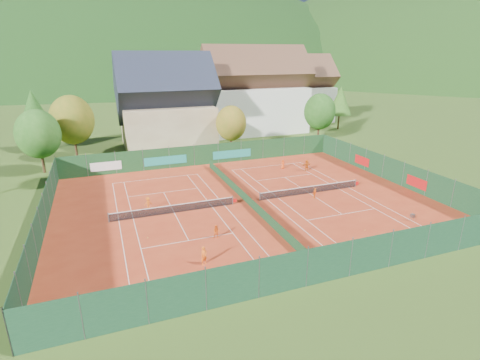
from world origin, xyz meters
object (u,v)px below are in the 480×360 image
at_px(player_right_far_a, 283,164).
at_px(player_right_far_b, 307,165).
at_px(ball_hopper, 412,216).
at_px(player_left_near, 204,256).
at_px(player_left_far, 148,203).
at_px(hotel_block_b, 296,93).
at_px(chalet, 167,108).
at_px(hotel_block_a, 254,96).
at_px(player_right_near, 315,193).
at_px(player_left_mid, 216,232).

relative_size(player_right_far_a, player_right_far_b, 0.85).
distance_m(ball_hopper, player_right_far_b, 18.18).
bearing_deg(player_left_near, player_left_far, 77.50).
relative_size(player_left_near, player_right_far_b, 0.99).
bearing_deg(hotel_block_b, chalet, -157.01).
distance_m(hotel_block_a, ball_hopper, 46.69).
xyz_separation_m(ball_hopper, player_left_far, (-23.84, 12.12, 0.11)).
xyz_separation_m(hotel_block_a, player_right_near, (-8.26, -37.46, -6.79)).
distance_m(ball_hopper, player_left_near, 21.27).
bearing_deg(player_right_far_b, player_left_near, 42.40).
bearing_deg(player_left_far, player_right_near, 157.40).
bearing_deg(player_right_far_a, player_left_far, 10.54).
bearing_deg(hotel_block_a, player_left_far, -127.78).
xyz_separation_m(hotel_block_a, player_left_near, (-23.76, -46.62, -6.62)).
xyz_separation_m(ball_hopper, player_right_far_a, (-3.94, 20.17, 0.10)).
xyz_separation_m(player_left_mid, player_right_far_b, (17.80, 14.87, 0.13)).
xyz_separation_m(chalet, player_left_far, (-7.35, -28.00, -5.96)).
bearing_deg(player_right_far_b, player_right_near, 64.08).
bearing_deg(hotel_block_a, player_right_far_b, -97.69).
relative_size(hotel_block_b, player_right_near, 14.64).
bearing_deg(player_left_mid, hotel_block_a, 81.42).
xyz_separation_m(player_left_mid, player_left_far, (-4.77, 8.86, 0.02)).
bearing_deg(player_right_near, hotel_block_b, 29.60).
bearing_deg(player_left_near, player_right_far_a, 25.98).
height_order(player_left_far, player_right_far_a, player_left_far).
xyz_separation_m(hotel_block_b, player_right_near, (-22.26, -45.46, -6.03)).
distance_m(chalet, player_left_far, 29.55).
xyz_separation_m(hotel_block_b, player_left_far, (-40.35, -42.00, -5.95)).
bearing_deg(player_left_near, ball_hopper, -22.71).
height_order(hotel_block_a, player_right_far_b, hotel_block_a).
relative_size(player_right_near, player_right_far_a, 0.90).
bearing_deg(ball_hopper, player_right_far_b, 94.01).
height_order(ball_hopper, player_left_far, player_left_far).
distance_m(hotel_block_a, player_left_far, 43.53).
xyz_separation_m(player_left_near, player_right_far_a, (17.32, 20.68, -0.11)).
bearing_deg(player_right_far_a, player_left_near, 38.56).
xyz_separation_m(player_left_far, player_right_near, (18.09, -3.47, -0.08)).
bearing_deg(hotel_block_b, player_left_far, -133.85).
height_order(chalet, hotel_block_b, chalet).
bearing_deg(ball_hopper, chalet, 112.35).
height_order(player_left_mid, player_right_near, player_left_mid).
distance_m(player_right_far_a, player_right_far_b, 3.36).
bearing_deg(hotel_block_b, player_left_mid, -124.97).
relative_size(hotel_block_b, ball_hopper, 21.60).
relative_size(hotel_block_b, player_left_near, 11.27).
bearing_deg(player_right_near, player_right_far_b, 30.38).
distance_m(player_right_near, player_right_far_b, 10.49).
distance_m(hotel_block_b, player_right_near, 50.98).
bearing_deg(ball_hopper, hotel_block_b, 73.04).
xyz_separation_m(hotel_block_b, player_right_far_a, (-20.44, -33.94, -5.96)).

